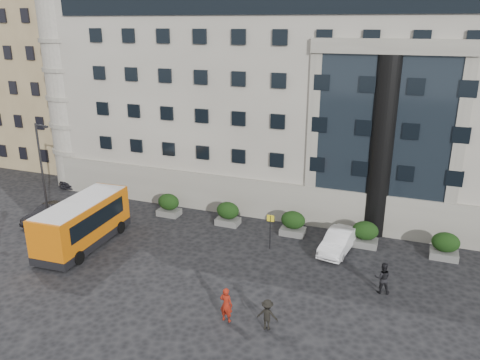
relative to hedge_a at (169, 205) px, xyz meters
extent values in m
plane|color=black|center=(4.00, -7.80, -0.93)|extent=(120.00, 120.00, 0.00)
cube|color=gray|center=(10.00, 14.20, 8.07)|extent=(44.00, 24.00, 18.00)
cylinder|color=black|center=(16.00, 2.50, 5.57)|extent=(1.80, 1.80, 13.00)
cube|color=#8C7551|center=(-20.00, 12.20, 9.07)|extent=(14.00, 14.00, 20.00)
cube|color=brown|center=(-23.00, 30.20, 10.07)|extent=(13.00, 13.00, 22.00)
cube|color=#555553|center=(0.00, 0.00, -0.68)|extent=(1.80, 1.20, 0.50)
ellipsoid|color=black|center=(0.00, 0.00, 0.24)|extent=(1.80, 1.26, 1.34)
cube|color=#555553|center=(5.20, 0.00, -0.68)|extent=(1.80, 1.20, 0.50)
ellipsoid|color=black|center=(5.20, 0.00, 0.24)|extent=(1.80, 1.26, 1.34)
cube|color=#555553|center=(10.40, 0.00, -0.68)|extent=(1.80, 1.20, 0.50)
ellipsoid|color=black|center=(10.40, 0.00, 0.24)|extent=(1.80, 1.26, 1.34)
cube|color=#555553|center=(15.60, 0.00, -0.68)|extent=(1.80, 1.20, 0.50)
ellipsoid|color=black|center=(15.60, 0.00, 0.24)|extent=(1.80, 1.26, 1.34)
cube|color=#555553|center=(20.80, 0.00, -0.68)|extent=(1.80, 1.20, 0.50)
ellipsoid|color=black|center=(20.80, 0.00, 0.24)|extent=(1.80, 1.26, 1.34)
cylinder|color=#262628|center=(-8.00, -4.80, 3.07)|extent=(0.16, 0.16, 8.00)
cylinder|color=#262628|center=(-7.55, -4.80, 6.92)|extent=(0.90, 0.12, 0.12)
cube|color=black|center=(-7.10, -4.80, 6.87)|extent=(0.35, 0.18, 0.14)
cylinder|color=#262628|center=(9.50, -2.80, 0.32)|extent=(0.08, 0.08, 2.50)
cube|color=yellow|center=(9.50, -2.80, 1.37)|extent=(0.50, 0.06, 0.45)
cube|color=#CC6009|center=(-2.98, -6.86, 0.97)|extent=(3.04, 7.95, 2.70)
cube|color=black|center=(-2.98, -6.86, -0.48)|extent=(3.08, 8.00, 0.55)
cube|color=black|center=(-2.98, -6.86, 1.25)|extent=(3.02, 6.23, 1.18)
cube|color=silver|center=(-2.98, -6.86, 2.27)|extent=(2.89, 7.56, 0.18)
cylinder|color=black|center=(-4.20, -9.43, -0.48)|extent=(0.32, 0.91, 0.90)
cylinder|color=black|center=(-1.52, -9.31, -0.48)|extent=(0.32, 0.91, 0.90)
cylinder|color=black|center=(-4.43, -4.42, -0.48)|extent=(0.32, 0.91, 0.90)
cylinder|color=black|center=(-1.75, -4.30, -0.48)|extent=(0.32, 0.91, 0.90)
cube|color=#95100A|center=(-13.55, 11.22, 0.65)|extent=(2.53, 3.79, 2.55)
cube|color=#95100A|center=(-13.42, 8.57, 0.25)|extent=(2.32, 1.74, 1.74)
cube|color=black|center=(-13.38, 7.85, 0.60)|extent=(1.94, 0.22, 0.82)
cylinder|color=black|center=(-14.55, 8.61, -0.50)|extent=(0.31, 0.87, 0.86)
cylinder|color=black|center=(-12.30, 8.73, -0.50)|extent=(0.31, 0.87, 0.86)
cylinder|color=black|center=(-14.71, 11.98, -0.50)|extent=(0.31, 0.87, 0.86)
cylinder|color=black|center=(-12.47, 12.09, -0.50)|extent=(0.31, 0.87, 0.86)
imported|color=black|center=(-8.22, -4.56, -0.23)|extent=(2.15, 4.41, 1.39)
imported|color=black|center=(-11.93, 4.20, -0.21)|extent=(2.58, 5.15, 1.44)
imported|color=black|center=(-7.52, 3.58, -0.32)|extent=(2.67, 4.64, 1.22)
imported|color=white|center=(14.00, -1.47, -0.18)|extent=(2.26, 4.72, 1.49)
imported|color=maroon|center=(9.80, -11.56, 0.05)|extent=(0.76, 0.53, 1.96)
imported|color=black|center=(17.25, -5.83, 0.03)|extent=(1.05, 0.89, 1.92)
imported|color=black|center=(12.03, -11.45, -0.09)|extent=(1.11, 0.67, 1.68)
camera|label=1|loc=(17.93, -31.03, 14.08)|focal=35.00mm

